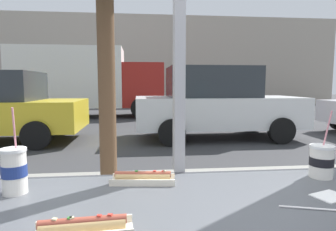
{
  "coord_description": "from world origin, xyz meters",
  "views": [
    {
      "loc": [
        -0.19,
        -1.25,
        1.42
      ],
      "look_at": [
        0.26,
        3.1,
        0.95
      ],
      "focal_mm": 30.29,
      "sensor_mm": 36.0,
      "label": 1
    }
  ],
  "objects": [
    {
      "name": "ground_plane",
      "position": [
        0.0,
        8.0,
        0.0
      ],
      "size": [
        60.0,
        60.0,
        0.0
      ],
      "primitive_type": "plane",
      "color": "#38383A"
    },
    {
      "name": "sidewalk_strip",
      "position": [
        0.0,
        1.6,
        0.06
      ],
      "size": [
        16.0,
        2.8,
        0.11
      ],
      "primitive_type": "cube",
      "color": "gray",
      "rests_on": "ground"
    },
    {
      "name": "window_wall",
      "position": [
        0.0,
        0.08,
        1.8
      ],
      "size": [
        2.67,
        0.2,
        2.9
      ],
      "color": "#2D2D33",
      "rests_on": "ground"
    },
    {
      "name": "building_facade_far",
      "position": [
        0.0,
        18.92,
        3.06
      ],
      "size": [
        28.0,
        1.2,
        6.13
      ],
      "primitive_type": "cube",
      "color": "#A89E8E",
      "rests_on": "ground"
    },
    {
      "name": "soda_cup_left",
      "position": [
        -0.66,
        -0.15,
        1.1
      ],
      "size": [
        0.09,
        0.09,
        0.33
      ],
      "color": "white",
      "rests_on": "window_counter"
    },
    {
      "name": "soda_cup_right",
      "position": [
        0.62,
        -0.09,
        1.08
      ],
      "size": [
        0.1,
        0.1,
        0.3
      ],
      "color": "silver",
      "rests_on": "window_counter"
    },
    {
      "name": "hotdog_tray_near",
      "position": [
        -0.18,
        -0.09,
        1.03
      ],
      "size": [
        0.28,
        0.11,
        0.05
      ],
      "color": "beige",
      "rests_on": "window_counter"
    },
    {
      "name": "hotdog_tray_far",
      "position": [
        -0.35,
        -0.49,
        1.03
      ],
      "size": [
        0.28,
        0.11,
        0.05
      ],
      "color": "beige",
      "rests_on": "window_counter"
    },
    {
      "name": "loose_straw",
      "position": [
        0.37,
        -0.4,
        1.01
      ],
      "size": [
        0.18,
        0.06,
        0.01
      ],
      "primitive_type": "cylinder",
      "rotation": [
        0.0,
        1.57,
        -0.29
      ],
      "color": "white",
      "rests_on": "window_counter"
    },
    {
      "name": "napkin_wrapper",
      "position": [
        0.51,
        -0.31,
        1.01
      ],
      "size": [
        0.14,
        0.13,
        0.0
      ],
      "primitive_type": "cube",
      "rotation": [
        0.0,
        0.0,
        0.34
      ],
      "color": "white",
      "rests_on": "window_counter"
    },
    {
      "name": "parked_car_white",
      "position": [
        1.84,
        6.06,
        0.93
      ],
      "size": [
        4.31,
        1.96,
        1.88
      ],
      "color": "silver",
      "rests_on": "ground"
    },
    {
      "name": "box_truck",
      "position": [
        -2.47,
        11.63,
        1.63
      ],
      "size": [
        6.37,
        2.44,
        3.0
      ],
      "color": "silver",
      "rests_on": "ground"
    }
  ]
}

